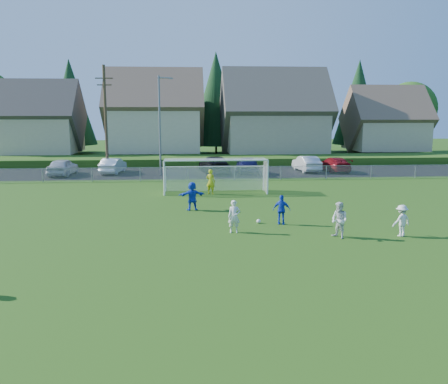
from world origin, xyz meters
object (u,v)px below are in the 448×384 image
at_px(soccer_ball, 259,221).
at_px(car_f, 306,164).
at_px(player_white_a, 234,216).
at_px(player_blue_a, 282,210).
at_px(player_white_b, 339,220).
at_px(soccer_goal, 215,170).
at_px(car_g, 334,164).
at_px(car_e, 247,165).
at_px(player_blue_b, 192,196).
at_px(car_b, 113,166).
at_px(car_d, 214,165).
at_px(goalkeeper, 211,182).
at_px(car_a, 63,167).
at_px(player_white_c, 402,221).

distance_m(soccer_ball, car_f, 22.68).
height_order(player_white_a, player_blue_a, player_white_a).
distance_m(player_white_b, soccer_goal, 13.95).
height_order(car_g, soccer_goal, soccer_goal).
bearing_deg(car_e, player_blue_b, 73.34).
distance_m(car_b, car_e, 12.78).
relative_size(player_white_b, car_d, 0.30).
height_order(player_white_b, car_g, player_white_b).
bearing_deg(car_b, soccer_goal, 135.71).
relative_size(goalkeeper, car_g, 0.37).
distance_m(car_b, soccer_goal, 14.61).
bearing_deg(car_g, soccer_ball, 56.81).
bearing_deg(goalkeeper, car_d, -69.77).
bearing_deg(car_e, player_white_a, 82.68).
bearing_deg(car_d, goalkeeper, 77.51).
distance_m(player_white_b, player_blue_b, 9.62).
distance_m(goalkeeper, car_b, 14.94).
height_order(soccer_ball, player_white_b, player_white_b).
height_order(soccer_ball, car_a, car_a).
xyz_separation_m(player_white_a, player_blue_a, (2.64, 1.48, -0.02)).
bearing_deg(player_white_c, player_white_b, -17.46).
bearing_deg(car_a, soccer_ball, 131.17).
bearing_deg(player_white_a, car_d, 93.02).
relative_size(player_white_b, car_a, 0.37).
xyz_separation_m(car_a, car_g, (25.72, 0.77, -0.08)).
distance_m(soccer_ball, player_white_b, 4.65).
relative_size(car_b, car_e, 0.92).
height_order(car_e, soccer_goal, soccer_goal).
height_order(player_white_a, car_b, player_white_a).
relative_size(player_blue_a, goalkeeper, 0.87).
xyz_separation_m(car_d, car_e, (3.12, -0.51, -0.00)).
height_order(player_white_c, car_d, car_d).
xyz_separation_m(player_white_a, player_white_b, (4.79, -1.38, 0.05)).
bearing_deg(goalkeeper, car_b, -29.64).
distance_m(player_white_c, car_g, 24.35).
xyz_separation_m(car_d, car_f, (9.10, 0.69, -0.05)).
relative_size(goalkeeper, car_d, 0.32).
bearing_deg(car_e, car_d, -7.77).
bearing_deg(car_a, car_b, -161.71).
relative_size(goalkeeper, car_b, 0.41).
bearing_deg(player_white_b, goalkeeper, 173.97).
bearing_deg(goalkeeper, player_white_a, 117.96).
bearing_deg(player_white_b, player_blue_b, -165.04).
relative_size(car_d, car_g, 1.16).
bearing_deg(player_blue_b, goalkeeper, -115.14).
distance_m(car_b, car_g, 21.33).
height_order(player_white_a, car_e, car_e).
relative_size(player_white_c, car_d, 0.27).
distance_m(player_white_b, goalkeeper, 13.40).
xyz_separation_m(player_blue_b, goalkeeper, (1.38, 5.43, 0.04)).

